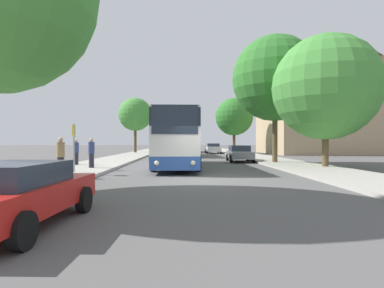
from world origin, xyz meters
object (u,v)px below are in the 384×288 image
(bus_middle, at_px, (179,141))
(parked_car_right_near, at_px, (240,153))
(pedestrian_waiting_far, at_px, (76,152))
(tree_right_near, at_px, (234,117))
(bus_rear, at_px, (181,141))
(tree_right_far, at_px, (325,88))
(bus_stop_sign, at_px, (74,142))
(tree_left_near, at_px, (135,114))
(pedestrian_walking_back, at_px, (91,153))
(bus_front, at_px, (177,139))
(parked_car_left_curb, at_px, (15,193))
(parked_car_right_far, at_px, (213,148))
(pedestrian_waiting_near, at_px, (61,156))
(tree_right_mid, at_px, (275,79))

(bus_middle, bearing_deg, parked_car_right_near, -66.31)
(pedestrian_waiting_far, height_order, tree_right_near, tree_right_near)
(bus_rear, relative_size, tree_right_far, 1.25)
(bus_stop_sign, height_order, tree_right_near, tree_right_near)
(bus_rear, distance_m, tree_left_near, 9.72)
(bus_middle, bearing_deg, pedestrian_walking_back, -107.39)
(bus_rear, distance_m, tree_right_far, 33.45)
(bus_front, height_order, pedestrian_walking_back, bus_front)
(parked_car_left_curb, height_order, tree_right_far, tree_right_far)
(bus_front, bearing_deg, pedestrian_waiting_far, 179.98)
(parked_car_left_curb, xyz_separation_m, parked_car_right_far, (7.74, 38.05, 0.09))
(bus_rear, relative_size, pedestrian_waiting_near, 5.87)
(pedestrian_waiting_near, relative_size, tree_left_near, 0.22)
(parked_car_left_curb, relative_size, bus_stop_sign, 1.68)
(bus_rear, bearing_deg, tree_right_near, -47.87)
(bus_rear, height_order, tree_right_near, tree_right_near)
(parked_car_right_far, distance_m, pedestrian_waiting_near, 31.66)
(parked_car_left_curb, bearing_deg, tree_right_near, 76.70)
(parked_car_right_near, height_order, tree_right_mid, tree_right_mid)
(tree_left_near, relative_size, tree_right_mid, 0.84)
(parked_car_right_far, height_order, pedestrian_waiting_near, pedestrian_waiting_near)
(bus_middle, height_order, bus_stop_sign, bus_middle)
(parked_car_left_curb, distance_m, parked_car_right_near, 21.06)
(tree_right_near, bearing_deg, parked_car_left_curb, -106.15)
(parked_car_left_curb, distance_m, tree_right_far, 18.23)
(parked_car_right_near, bearing_deg, pedestrian_waiting_near, 49.39)
(tree_right_far, bearing_deg, tree_right_mid, 113.59)
(parked_car_right_far, height_order, pedestrian_waiting_far, pedestrian_waiting_far)
(parked_car_right_far, distance_m, tree_right_near, 5.53)
(bus_rear, height_order, tree_right_mid, tree_right_mid)
(pedestrian_waiting_far, bearing_deg, pedestrian_waiting_near, 160.56)
(tree_right_near, bearing_deg, bus_rear, 134.38)
(parked_car_left_curb, distance_m, pedestrian_walking_back, 12.32)
(parked_car_right_near, bearing_deg, tree_right_near, -96.13)
(pedestrian_waiting_far, bearing_deg, parked_car_right_near, -101.15)
(tree_right_mid, bearing_deg, bus_front, -161.79)
(parked_car_left_curb, height_order, tree_left_near, tree_left_near)
(parked_car_left_curb, bearing_deg, parked_car_right_far, 81.34)
(parked_car_left_curb, xyz_separation_m, parked_car_right_near, (8.14, 19.43, 0.04))
(pedestrian_waiting_near, bearing_deg, tree_right_near, -152.06)
(bus_middle, relative_size, parked_car_right_near, 2.48)
(parked_car_left_curb, bearing_deg, tree_right_far, 48.67)
(tree_right_near, height_order, tree_right_mid, tree_right_mid)
(bus_rear, xyz_separation_m, pedestrian_waiting_far, (-6.99, -30.12, -0.78))
(parked_car_right_near, height_order, tree_left_near, tree_left_near)
(parked_car_right_near, bearing_deg, bus_stop_sign, 45.53)
(bus_rear, height_order, pedestrian_waiting_far, bus_rear)
(bus_front, distance_m, pedestrian_waiting_near, 8.39)
(pedestrian_waiting_far, relative_size, tree_right_near, 0.22)
(bus_front, xyz_separation_m, parked_car_right_near, (5.24, 4.90, -1.16))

